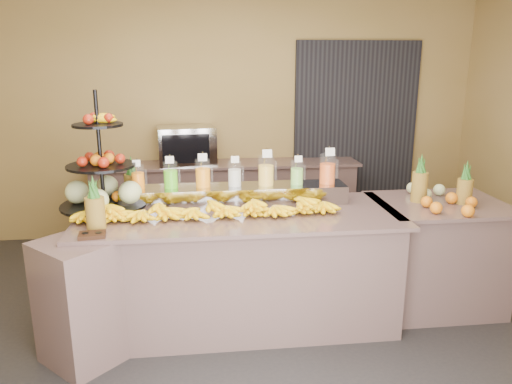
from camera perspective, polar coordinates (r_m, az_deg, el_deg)
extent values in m
plane|color=black|center=(4.01, -1.36, -16.53)|extent=(6.00, 6.00, 0.00)
cube|color=olive|center=(5.96, -3.77, 8.30)|extent=(6.00, 0.02, 2.80)
cube|color=black|center=(6.23, 11.24, 6.48)|extent=(1.50, 0.06, 2.20)
cube|color=gray|center=(4.07, -1.81, -8.91)|extent=(2.40, 0.90, 0.90)
cube|color=gray|center=(3.90, -1.86, -2.66)|extent=(2.50, 1.00, 0.03)
cube|color=gray|center=(3.79, -19.23, -11.71)|extent=(0.71, 0.71, 0.90)
cube|color=gray|center=(4.61, 19.79, -6.87)|extent=(1.00, 0.80, 0.90)
cube|color=gray|center=(4.46, 20.32, -1.31)|extent=(1.08, 0.88, 0.03)
cube|color=gray|center=(5.90, -3.47, -1.21)|extent=(3.00, 0.50, 0.90)
cube|color=gray|center=(5.78, -3.55, 3.22)|extent=(3.10, 0.55, 0.03)
cube|color=gray|center=(4.14, -2.42, -0.30)|extent=(1.85, 0.30, 0.15)
cylinder|color=silver|center=(4.12, -13.34, 1.67)|extent=(0.11, 0.11, 0.19)
cylinder|color=orange|center=(4.12, -13.32, 1.26)|extent=(0.10, 0.10, 0.13)
cylinder|color=gray|center=(4.12, -13.55, 2.29)|extent=(0.01, 0.01, 0.23)
cube|color=white|center=(4.04, -13.52, 3.21)|extent=(0.06, 0.02, 0.05)
cylinder|color=silver|center=(4.09, -9.73, 1.93)|extent=(0.12, 0.12, 0.21)
cylinder|color=#4AC016|center=(4.10, -9.71, 1.46)|extent=(0.11, 0.11, 0.15)
cylinder|color=gray|center=(4.09, -9.96, 2.61)|extent=(0.01, 0.01, 0.25)
cube|color=white|center=(4.01, -9.85, 3.64)|extent=(0.07, 0.02, 0.06)
cylinder|color=silver|center=(4.09, -6.09, 2.13)|extent=(0.12, 0.12, 0.23)
cylinder|color=orange|center=(4.09, -6.08, 1.64)|extent=(0.12, 0.12, 0.15)
cylinder|color=gray|center=(4.08, -6.33, 2.86)|extent=(0.01, 0.01, 0.27)
cube|color=white|center=(4.00, -6.14, 3.97)|extent=(0.07, 0.02, 0.06)
cylinder|color=silver|center=(4.10, -2.45, 2.09)|extent=(0.11, 0.11, 0.20)
cylinder|color=silver|center=(4.11, -2.44, 1.65)|extent=(0.10, 0.10, 0.14)
cylinder|color=gray|center=(4.10, -2.66, 2.75)|extent=(0.01, 0.01, 0.24)
cube|color=white|center=(4.02, -2.41, 3.73)|extent=(0.07, 0.02, 0.06)
cylinder|color=silver|center=(4.12, 1.16, 2.45)|extent=(0.13, 0.13, 0.24)
cylinder|color=gold|center=(4.13, 1.15, 1.93)|extent=(0.12, 0.12, 0.17)
cylinder|color=gray|center=(4.12, 0.91, 3.23)|extent=(0.01, 0.01, 0.29)
cube|color=white|center=(4.03, 1.29, 4.41)|extent=(0.08, 0.02, 0.07)
cylinder|color=silver|center=(4.17, 4.70, 2.22)|extent=(0.11, 0.11, 0.20)
cylinder|color=#79C64F|center=(4.18, 4.69, 1.80)|extent=(0.10, 0.10, 0.13)
cylinder|color=gray|center=(4.17, 4.50, 2.85)|extent=(0.01, 0.01, 0.23)
cube|color=white|center=(4.10, 4.87, 3.78)|extent=(0.06, 0.02, 0.05)
cylinder|color=silver|center=(4.22, 8.17, 2.62)|extent=(0.13, 0.13, 0.25)
cylinder|color=#DE5319|center=(4.23, 8.15, 2.11)|extent=(0.13, 0.13, 0.17)
cylinder|color=gray|center=(4.22, 7.94, 3.39)|extent=(0.01, 0.01, 0.29)
cube|color=white|center=(4.13, 8.47, 4.55)|extent=(0.08, 0.02, 0.07)
ellipsoid|color=yellow|center=(3.92, -18.62, -2.34)|extent=(0.25, 0.19, 0.10)
ellipsoid|color=yellow|center=(3.89, -15.71, -2.28)|extent=(0.25, 0.19, 0.10)
ellipsoid|color=yellow|center=(3.86, -12.75, -2.20)|extent=(0.25, 0.19, 0.10)
ellipsoid|color=yellow|center=(3.84, -9.76, -2.12)|extent=(0.25, 0.19, 0.10)
ellipsoid|color=yellow|center=(3.84, -6.76, -2.03)|extent=(0.25, 0.19, 0.10)
ellipsoid|color=yellow|center=(3.84, -3.75, -1.93)|extent=(0.25, 0.19, 0.10)
ellipsoid|color=yellow|center=(3.85, -0.75, -1.83)|extent=(0.25, 0.19, 0.10)
ellipsoid|color=yellow|center=(3.88, 2.21, -1.73)|extent=(0.25, 0.19, 0.10)
ellipsoid|color=yellow|center=(3.92, 5.12, -1.62)|extent=(0.25, 0.19, 0.10)
ellipsoid|color=yellow|center=(3.96, 7.98, -1.51)|extent=(0.25, 0.19, 0.10)
ellipsoid|color=yellow|center=(3.87, -16.08, -1.26)|extent=(0.21, 0.17, 0.09)
ellipsoid|color=yellow|center=(3.82, -10.72, -1.10)|extent=(0.21, 0.17, 0.09)
ellipsoid|color=yellow|center=(3.82, -5.28, -0.94)|extent=(0.21, 0.17, 0.09)
ellipsoid|color=yellow|center=(3.84, 0.14, -0.77)|extent=(0.21, 0.17, 0.09)
ellipsoid|color=yellow|center=(3.90, 5.44, -0.59)|extent=(0.21, 0.17, 0.09)
cylinder|color=black|center=(4.02, -17.41, 4.35)|extent=(0.03, 0.03, 0.94)
cylinder|color=black|center=(4.12, -16.95, -1.39)|extent=(0.74, 0.74, 0.02)
cylinder|color=black|center=(4.04, -17.29, 2.89)|extent=(0.58, 0.58, 0.02)
cylinder|color=black|center=(3.99, -17.65, 7.32)|extent=(0.42, 0.42, 0.02)
sphere|color=beige|center=(4.06, -14.14, 0.03)|extent=(0.18, 0.18, 0.18)
sphere|color=maroon|center=(4.01, -15.28, 3.70)|extent=(0.08, 0.08, 0.08)
sphere|color=orange|center=(4.12, -18.45, -0.67)|extent=(0.09, 0.09, 0.09)
cube|color=black|center=(3.57, -18.23, -4.68)|extent=(0.19, 0.15, 0.03)
cylinder|color=brown|center=(3.69, -17.88, -2.32)|extent=(0.14, 0.14, 0.23)
cone|color=#25531B|center=(3.64, -18.12, 0.61)|extent=(0.07, 0.07, 0.16)
cylinder|color=brown|center=(4.27, -13.92, 0.39)|extent=(0.13, 0.13, 0.24)
cone|color=#25531B|center=(4.23, -14.10, 3.02)|extent=(0.07, 0.07, 0.16)
cylinder|color=brown|center=(4.40, 18.16, 0.56)|extent=(0.14, 0.14, 0.25)
cylinder|color=brown|center=(4.47, 22.72, 0.08)|extent=(0.13, 0.13, 0.21)
ellipsoid|color=orange|center=(4.27, 21.44, -1.29)|extent=(0.38, 0.25, 0.09)
cube|color=gray|center=(5.73, -7.97, 5.32)|extent=(0.69, 0.52, 0.43)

